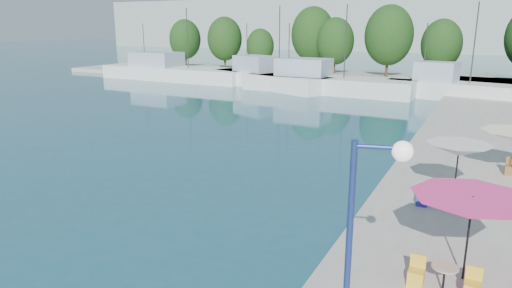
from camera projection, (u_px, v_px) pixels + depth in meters
The scene contains 18 objects.
quay_far at pixel (346, 79), 63.87m from camera, with size 90.00×16.00×0.60m, color #9D978E.
hill_west at pixel (362, 24), 151.78m from camera, with size 180.00×40.00×16.00m, color #8E9B92.
trawler_01 at pixel (172, 72), 65.12m from camera, with size 22.90×6.71×10.20m.
trawler_02 at pixel (267, 79), 56.91m from camera, with size 17.88×10.93×10.20m.
trawler_03 at pixel (323, 83), 52.70m from camera, with size 19.97×6.05×10.20m.
trawler_04 at pixel (451, 89), 47.68m from camera, with size 14.12×6.11×10.20m.
tree_01 at pixel (185, 39), 78.49m from camera, with size 5.40×5.40×7.99m.
tree_02 at pixel (225, 39), 74.13m from camera, with size 5.63×5.63×8.33m.
tree_03 at pixel (260, 46), 72.32m from camera, with size 4.38×4.38×6.49m.
tree_04 at pixel (313, 34), 69.32m from camera, with size 6.59×6.59×9.75m.
tree_05 at pixel (335, 41), 66.63m from camera, with size 5.48×5.48×8.10m.
tree_06 at pixel (389, 35), 62.25m from camera, with size 6.56×6.56×9.71m.
tree_07 at pixel (441, 44), 60.48m from camera, with size 5.29×5.29×7.82m.
umbrella_pink at pixel (472, 205), 12.30m from camera, with size 3.27×3.27×2.46m.
umbrella_white at pixel (459, 150), 17.99m from camera, with size 2.54×2.54×2.42m.
cafe_table_01 at pixel (443, 282), 12.14m from camera, with size 1.82×0.70×0.76m.
cafe_table_02 at pixel (441, 202), 17.71m from camera, with size 1.82×0.70×0.76m.
street_lamp at pixel (368, 223), 8.17m from camera, with size 1.02×0.44×5.03m.
Camera 1 is at (9.89, 4.14, 7.52)m, focal length 32.00 mm.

